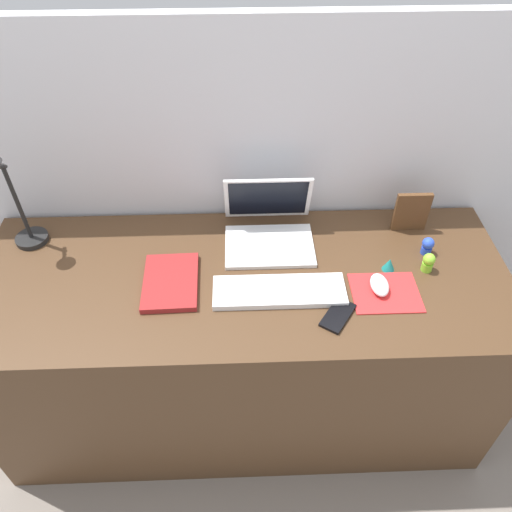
{
  "coord_description": "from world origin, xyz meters",
  "views": [
    {
      "loc": [
        -0.0,
        -1.12,
        1.89
      ],
      "look_at": [
        0.04,
        0.0,
        0.83
      ],
      "focal_mm": 35.05,
      "sensor_mm": 36.0,
      "label": 1
    }
  ],
  "objects_px": {
    "keyboard": "(281,291)",
    "picture_frame": "(413,212)",
    "cell_phone": "(339,315)",
    "toy_figurine_blue": "(429,245)",
    "mouse": "(381,285)",
    "toy_figurine_lime": "(430,262)",
    "toy_figurine_teal": "(390,264)",
    "desk_lamp": "(16,206)",
    "laptop": "(270,224)",
    "notebook_pad": "(172,282)"
  },
  "relations": [
    {
      "from": "toy_figurine_blue",
      "to": "toy_figurine_teal",
      "type": "distance_m",
      "value": 0.16
    },
    {
      "from": "mouse",
      "to": "toy_figurine_teal",
      "type": "relative_size",
      "value": 2.12
    },
    {
      "from": "desk_lamp",
      "to": "cell_phone",
      "type": "bearing_deg",
      "value": -19.48
    },
    {
      "from": "toy_figurine_teal",
      "to": "desk_lamp",
      "type": "bearing_deg",
      "value": 172.2
    },
    {
      "from": "desk_lamp",
      "to": "toy_figurine_blue",
      "type": "relative_size",
      "value": 5.55
    },
    {
      "from": "laptop",
      "to": "notebook_pad",
      "type": "xyz_separation_m",
      "value": [
        -0.32,
        -0.22,
        -0.04
      ]
    },
    {
      "from": "desk_lamp",
      "to": "laptop",
      "type": "bearing_deg",
      "value": 1.02
    },
    {
      "from": "desk_lamp",
      "to": "picture_frame",
      "type": "height_order",
      "value": "desk_lamp"
    },
    {
      "from": "cell_phone",
      "to": "toy_figurine_teal",
      "type": "xyz_separation_m",
      "value": [
        0.19,
        0.19,
        0.02
      ]
    },
    {
      "from": "keyboard",
      "to": "cell_phone",
      "type": "height_order",
      "value": "keyboard"
    },
    {
      "from": "desk_lamp",
      "to": "toy_figurine_teal",
      "type": "relative_size",
      "value": 7.75
    },
    {
      "from": "toy_figurine_blue",
      "to": "toy_figurine_lime",
      "type": "distance_m",
      "value": 0.08
    },
    {
      "from": "laptop",
      "to": "toy_figurine_lime",
      "type": "height_order",
      "value": "laptop"
    },
    {
      "from": "toy_figurine_teal",
      "to": "toy_figurine_lime",
      "type": "bearing_deg",
      "value": -2.94
    },
    {
      "from": "picture_frame",
      "to": "toy_figurine_blue",
      "type": "xyz_separation_m",
      "value": [
        0.03,
        -0.13,
        -0.04
      ]
    },
    {
      "from": "desk_lamp",
      "to": "notebook_pad",
      "type": "height_order",
      "value": "desk_lamp"
    },
    {
      "from": "laptop",
      "to": "mouse",
      "type": "relative_size",
      "value": 3.12
    },
    {
      "from": "laptop",
      "to": "cell_phone",
      "type": "bearing_deg",
      "value": -63.32
    },
    {
      "from": "toy_figurine_teal",
      "to": "laptop",
      "type": "bearing_deg",
      "value": 154.84
    },
    {
      "from": "notebook_pad",
      "to": "toy_figurine_lime",
      "type": "height_order",
      "value": "toy_figurine_lime"
    },
    {
      "from": "keyboard",
      "to": "mouse",
      "type": "height_order",
      "value": "mouse"
    },
    {
      "from": "laptop",
      "to": "keyboard",
      "type": "xyz_separation_m",
      "value": [
        0.02,
        -0.27,
        -0.04
      ]
    },
    {
      "from": "cell_phone",
      "to": "toy_figurine_teal",
      "type": "distance_m",
      "value": 0.27
    },
    {
      "from": "picture_frame",
      "to": "laptop",
      "type": "bearing_deg",
      "value": -177.31
    },
    {
      "from": "picture_frame",
      "to": "toy_figurine_lime",
      "type": "xyz_separation_m",
      "value": [
        0.01,
        -0.21,
        -0.04
      ]
    },
    {
      "from": "cell_phone",
      "to": "picture_frame",
      "type": "height_order",
      "value": "picture_frame"
    },
    {
      "from": "desk_lamp",
      "to": "notebook_pad",
      "type": "distance_m",
      "value": 0.56
    },
    {
      "from": "cell_phone",
      "to": "toy_figurine_blue",
      "type": "height_order",
      "value": "toy_figurine_blue"
    },
    {
      "from": "mouse",
      "to": "laptop",
      "type": "bearing_deg",
      "value": 141.15
    },
    {
      "from": "keyboard",
      "to": "picture_frame",
      "type": "relative_size",
      "value": 2.73
    },
    {
      "from": "mouse",
      "to": "picture_frame",
      "type": "xyz_separation_m",
      "value": [
        0.17,
        0.29,
        0.05
      ]
    },
    {
      "from": "cell_phone",
      "to": "desk_lamp",
      "type": "xyz_separation_m",
      "value": [
        -1.01,
        0.36,
        0.16
      ]
    },
    {
      "from": "laptop",
      "to": "toy_figurine_teal",
      "type": "bearing_deg",
      "value": -25.16
    },
    {
      "from": "desk_lamp",
      "to": "toy_figurine_lime",
      "type": "distance_m",
      "value": 1.34
    },
    {
      "from": "keyboard",
      "to": "toy_figurine_lime",
      "type": "xyz_separation_m",
      "value": [
        0.49,
        0.09,
        0.02
      ]
    },
    {
      "from": "cell_phone",
      "to": "keyboard",
      "type": "bearing_deg",
      "value": -175.83
    },
    {
      "from": "toy_figurine_teal",
      "to": "cell_phone",
      "type": "bearing_deg",
      "value": -135.52
    },
    {
      "from": "toy_figurine_teal",
      "to": "notebook_pad",
      "type": "bearing_deg",
      "value": -176.69
    },
    {
      "from": "laptop",
      "to": "toy_figurine_blue",
      "type": "xyz_separation_m",
      "value": [
        0.53,
        -0.1,
        -0.02
      ]
    },
    {
      "from": "cell_phone",
      "to": "picture_frame",
      "type": "xyz_separation_m",
      "value": [
        0.31,
        0.39,
        0.07
      ]
    },
    {
      "from": "laptop",
      "to": "notebook_pad",
      "type": "relative_size",
      "value": 1.25
    },
    {
      "from": "keyboard",
      "to": "desk_lamp",
      "type": "height_order",
      "value": "desk_lamp"
    },
    {
      "from": "mouse",
      "to": "picture_frame",
      "type": "distance_m",
      "value": 0.34
    },
    {
      "from": "toy_figurine_blue",
      "to": "toy_figurine_lime",
      "type": "height_order",
      "value": "toy_figurine_lime"
    },
    {
      "from": "keyboard",
      "to": "mouse",
      "type": "distance_m",
      "value": 0.31
    },
    {
      "from": "picture_frame",
      "to": "toy_figurine_blue",
      "type": "relative_size",
      "value": 2.37
    },
    {
      "from": "mouse",
      "to": "toy_figurine_blue",
      "type": "distance_m",
      "value": 0.25
    },
    {
      "from": "desk_lamp",
      "to": "toy_figurine_lime",
      "type": "bearing_deg",
      "value": -7.35
    },
    {
      "from": "picture_frame",
      "to": "desk_lamp",
      "type": "bearing_deg",
      "value": -178.35
    },
    {
      "from": "notebook_pad",
      "to": "toy_figurine_teal",
      "type": "relative_size",
      "value": 5.3
    }
  ]
}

